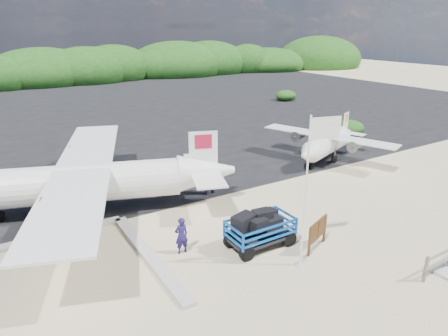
# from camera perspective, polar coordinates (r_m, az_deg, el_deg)

# --- Properties ---
(ground) EXTENTS (160.00, 160.00, 0.00)m
(ground) POSITION_cam_1_polar(r_m,az_deg,el_deg) (16.69, 6.04, -10.49)
(ground) COLOR beige
(asphalt_apron) EXTENTS (90.00, 50.00, 0.04)m
(asphalt_apron) POSITION_cam_1_polar(r_m,az_deg,el_deg) (43.09, -19.19, 7.39)
(asphalt_apron) COLOR #B2B2B2
(asphalt_apron) RESTS_ON ground
(lagoon) EXTENTS (9.00, 7.00, 0.40)m
(lagoon) POSITION_cam_1_polar(r_m,az_deg,el_deg) (15.28, -27.20, -15.95)
(lagoon) COLOR #B2B2B2
(lagoon) RESTS_ON ground
(vegetation_band) EXTENTS (124.00, 8.00, 4.40)m
(vegetation_band) POSITION_cam_1_polar(r_m,az_deg,el_deg) (67.43, -24.24, 10.85)
(vegetation_band) COLOR #B2B2B2
(vegetation_band) RESTS_ON ground
(baggage_cart) EXTENTS (2.87, 1.64, 1.43)m
(baggage_cart) POSITION_cam_1_polar(r_m,az_deg,el_deg) (16.39, 5.14, -11.07)
(baggage_cart) COLOR blue
(baggage_cart) RESTS_ON ground
(flagpole) EXTENTS (1.21, 0.76, 5.64)m
(flagpole) POSITION_cam_1_polar(r_m,az_deg,el_deg) (15.46, 10.81, -13.45)
(flagpole) COLOR white
(flagpole) RESTS_ON ground
(signboard) EXTENTS (1.51, 0.69, 1.28)m
(signboard) POSITION_cam_1_polar(r_m,az_deg,el_deg) (16.59, 13.03, -11.14)
(signboard) COLOR #553618
(signboard) RESTS_ON ground
(crew_a) EXTENTS (0.55, 0.36, 1.51)m
(crew_a) POSITION_cam_1_polar(r_m,az_deg,el_deg) (15.62, -6.11, -9.58)
(crew_a) COLOR #1E1552
(crew_a) RESTS_ON ground
(crew_b) EXTENTS (0.94, 0.75, 1.87)m
(crew_b) POSITION_cam_1_polar(r_m,az_deg,el_deg) (20.76, -2.59, -1.31)
(crew_b) COLOR #1E1552
(crew_b) RESTS_ON ground
(aircraft_large) EXTENTS (20.09, 20.09, 4.71)m
(aircraft_large) POSITION_cam_1_polar(r_m,az_deg,el_deg) (40.11, 7.41, 7.47)
(aircraft_large) COLOR #B2B2B2
(aircraft_large) RESTS_ON ground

